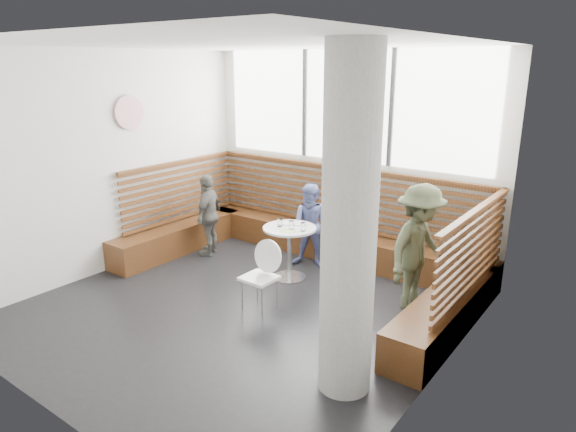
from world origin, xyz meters
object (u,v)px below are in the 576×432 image
Objects in this scene: cafe_chair at (263,270)px; adult_man at (419,248)px; cafe_table at (290,242)px; child_back at (312,226)px; concrete_column at (349,228)px; child_left at (209,215)px.

adult_man reaches higher than cafe_chair.
adult_man reaches higher than cafe_table.
cafe_chair is at bearing 134.97° from adult_man.
cafe_table is at bearing -108.54° from child_back.
cafe_table is 0.48× the size of adult_man.
child_left is at bearing 153.17° from concrete_column.
cafe_chair is at bearing 153.95° from concrete_column.
child_left is (-1.64, 0.04, 0.10)m from cafe_table.
child_left is at bearing 101.06° from adult_man.
cafe_table is at bearing 137.73° from concrete_column.
concrete_column is at bearing 41.82° from child_left.
concrete_column is 4.12× the size of cafe_table.
concrete_column is at bearing -42.27° from cafe_table.
adult_man is (-0.11, 1.95, -0.79)m from concrete_column.
cafe_table is at bearing 107.72° from cafe_chair.
cafe_chair is 0.69× the size of child_back.
cafe_chair is 1.58m from child_back.
cafe_table is 0.61× the size of child_back.
cafe_table is 1.87m from adult_man.
adult_man reaches higher than child_back.
cafe_chair is 0.55× the size of adult_man.
child_left reaches higher than cafe_chair.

